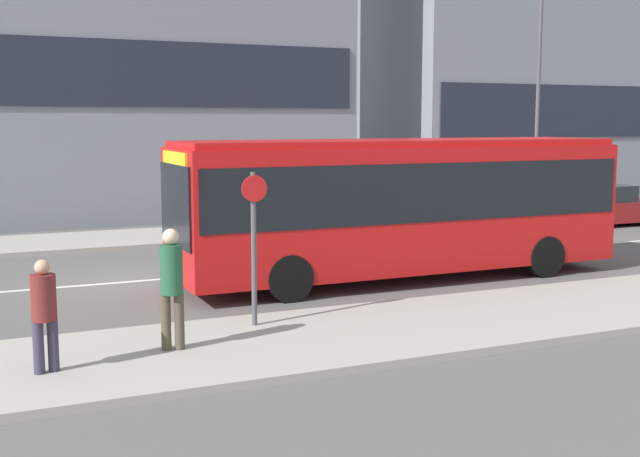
{
  "coord_description": "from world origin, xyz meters",
  "views": [
    {
      "loc": [
        -3.67,
        -17.85,
        3.57
      ],
      "look_at": [
        3.47,
        -1.83,
        1.22
      ],
      "focal_mm": 45.0,
      "sensor_mm": 36.0,
      "label": 1
    }
  ],
  "objects_px": {
    "pedestrian_down_pavement": "(172,281)",
    "parked_car_0": "(595,207)",
    "city_bus": "(400,199)",
    "street_lamp": "(538,82)",
    "bus_stop_sign": "(254,237)",
    "pedestrian_near_stop": "(44,309)"
  },
  "relations": [
    {
      "from": "city_bus",
      "to": "parked_car_0",
      "type": "relative_size",
      "value": 2.23
    },
    {
      "from": "pedestrian_near_stop",
      "to": "parked_car_0",
      "type": "bearing_deg",
      "value": -164.61
    },
    {
      "from": "city_bus",
      "to": "bus_stop_sign",
      "type": "xyz_separation_m",
      "value": [
        -4.57,
        -3.13,
        -0.17
      ]
    },
    {
      "from": "bus_stop_sign",
      "to": "pedestrian_near_stop",
      "type": "bearing_deg",
      "value": -160.02
    },
    {
      "from": "city_bus",
      "to": "pedestrian_near_stop",
      "type": "relative_size",
      "value": 6.51
    },
    {
      "from": "pedestrian_near_stop",
      "to": "pedestrian_down_pavement",
      "type": "bearing_deg",
      "value": 179.55
    },
    {
      "from": "bus_stop_sign",
      "to": "street_lamp",
      "type": "distance_m",
      "value": 17.97
    },
    {
      "from": "pedestrian_near_stop",
      "to": "street_lamp",
      "type": "xyz_separation_m",
      "value": [
        17.76,
        11.68,
        3.93
      ]
    },
    {
      "from": "street_lamp",
      "to": "bus_stop_sign",
      "type": "bearing_deg",
      "value": -143.9
    },
    {
      "from": "city_bus",
      "to": "pedestrian_down_pavement",
      "type": "xyz_separation_m",
      "value": [
        -6.2,
        -4.01,
        -0.63
      ]
    },
    {
      "from": "parked_car_0",
      "to": "street_lamp",
      "type": "distance_m",
      "value": 4.8
    },
    {
      "from": "city_bus",
      "to": "parked_car_0",
      "type": "xyz_separation_m",
      "value": [
        10.85,
        5.49,
        -1.17
      ]
    },
    {
      "from": "parked_car_0",
      "to": "pedestrian_down_pavement",
      "type": "height_order",
      "value": "pedestrian_down_pavement"
    },
    {
      "from": "bus_stop_sign",
      "to": "street_lamp",
      "type": "relative_size",
      "value": 0.32
    },
    {
      "from": "pedestrian_down_pavement",
      "to": "pedestrian_near_stop",
      "type": "bearing_deg",
      "value": 26.32
    },
    {
      "from": "pedestrian_down_pavement",
      "to": "parked_car_0",
      "type": "bearing_deg",
      "value": -136.31
    },
    {
      "from": "pedestrian_near_stop",
      "to": "bus_stop_sign",
      "type": "relative_size",
      "value": 0.61
    },
    {
      "from": "bus_stop_sign",
      "to": "street_lamp",
      "type": "height_order",
      "value": "street_lamp"
    },
    {
      "from": "pedestrian_near_stop",
      "to": "pedestrian_down_pavement",
      "type": "relative_size",
      "value": 0.85
    },
    {
      "from": "parked_car_0",
      "to": "bus_stop_sign",
      "type": "xyz_separation_m",
      "value": [
        -15.43,
        -8.61,
        1.0
      ]
    },
    {
      "from": "pedestrian_down_pavement",
      "to": "street_lamp",
      "type": "bearing_deg",
      "value": -130.04
    },
    {
      "from": "city_bus",
      "to": "pedestrian_near_stop",
      "type": "height_order",
      "value": "city_bus"
    }
  ]
}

